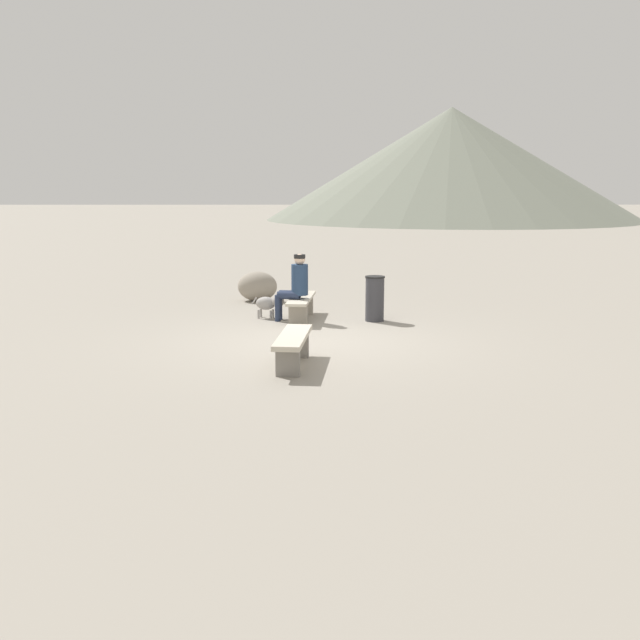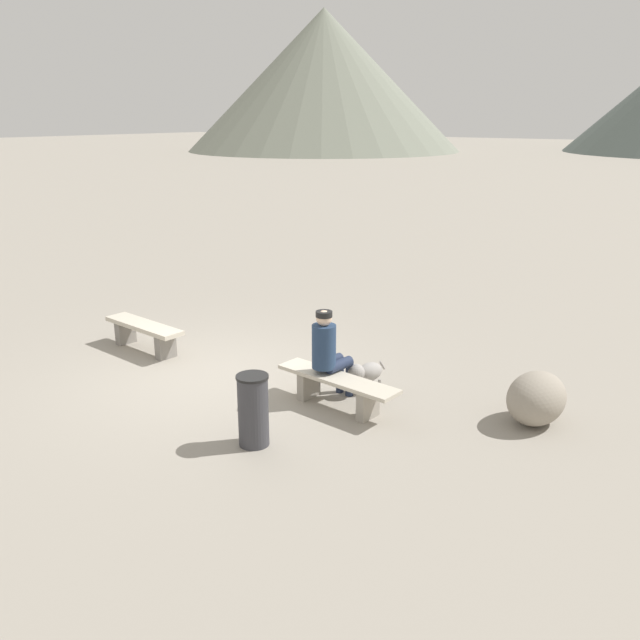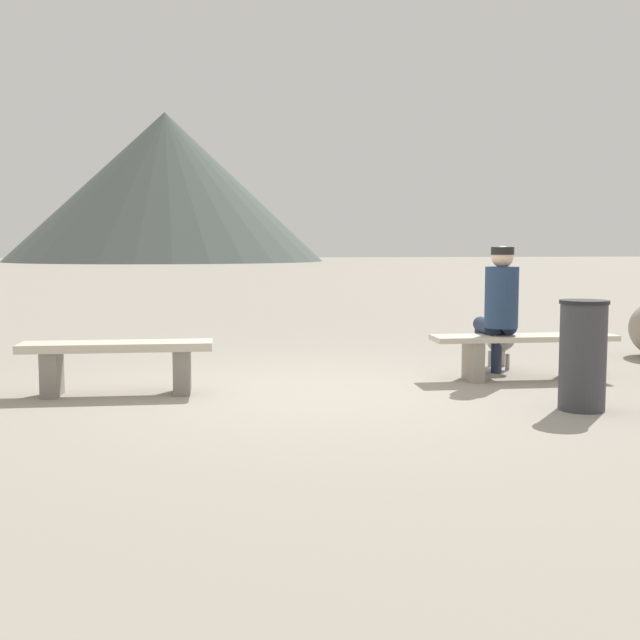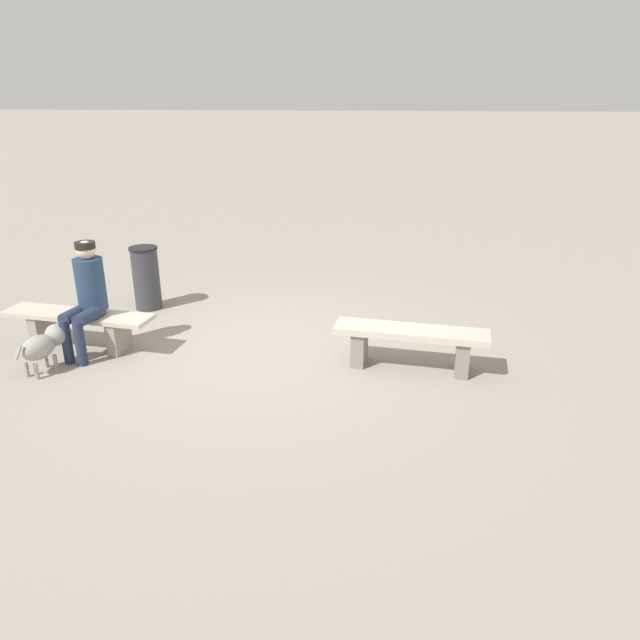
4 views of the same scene
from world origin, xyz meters
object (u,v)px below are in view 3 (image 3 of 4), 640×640
at_px(bench_left, 117,358).
at_px(bench_right, 524,348).
at_px(trash_bin, 583,355).
at_px(seated_person, 499,304).
at_px(dog, 500,340).

height_order(bench_left, bench_right, bench_left).
bearing_deg(trash_bin, bench_left, 157.76).
xyz_separation_m(seated_person, dog, (0.28, 0.52, -0.43)).
xyz_separation_m(bench_left, bench_right, (3.88, -0.05, -0.02)).
xyz_separation_m(bench_left, dog, (3.94, 0.58, -0.01)).
distance_m(bench_left, trash_bin, 3.94).
bearing_deg(trash_bin, dog, 81.98).
bearing_deg(bench_right, bench_left, -175.05).
height_order(bench_left, dog, dog).
relative_size(bench_left, trash_bin, 1.92).
xyz_separation_m(seated_person, trash_bin, (-0.01, -1.55, -0.30)).
height_order(bench_right, seated_person, seated_person).
bearing_deg(trash_bin, seated_person, 89.50).
bearing_deg(seated_person, dog, 70.59).
bearing_deg(bench_right, dog, 90.62).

